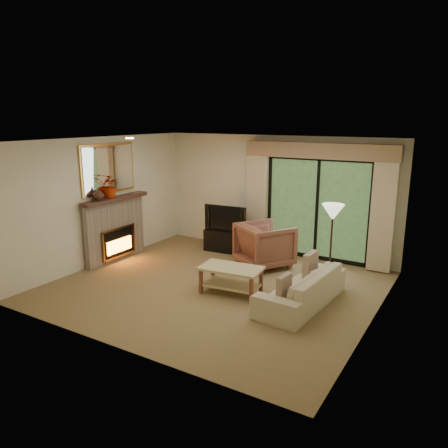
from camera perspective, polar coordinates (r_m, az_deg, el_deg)
The scene contains 22 objects.
floor at distance 7.99m, azimuth -1.12°, elevation -8.13°, with size 5.50×5.50×0.00m, color olive.
ceiling at distance 7.41m, azimuth -1.22°, elevation 10.84°, with size 5.50×5.50×0.00m, color silver.
wall_back at distance 9.76m, azimuth 6.69°, elevation 3.80°, with size 5.00×5.00×0.00m, color beige.
wall_front at distance 5.71m, azimuth -14.68°, elevation -3.83°, with size 5.00×5.00×0.00m, color beige.
wall_left at distance 9.33m, azimuth -15.64°, elevation 2.91°, with size 5.00×5.00×0.00m, color beige.
wall_right at distance 6.60m, azimuth 19.50°, elevation -1.81°, with size 5.00×5.00×0.00m, color beige.
fireplace at distance 9.51m, azimuth -14.03°, elevation -0.59°, with size 0.24×1.70×1.37m, color gray, non-canonical shape.
mirror at distance 9.34m, azimuth -14.86°, elevation 7.01°, with size 0.07×1.45×1.02m, color #CA8838, non-canonical shape.
sliding_door at distance 9.39m, azimuth 12.09°, elevation 1.94°, with size 2.26×0.10×2.16m, color black, non-canonical shape.
curtain_left at distance 9.78m, azimuth 4.42°, elevation 3.28°, with size 0.45×0.18×2.35m, color #C8B48C.
curtain_right at distance 8.93m, azimuth 20.08°, elevation 1.45°, with size 0.45×0.18×2.35m, color #C8B48C.
cornice at distance 9.14m, azimuth 12.29°, elevation 9.35°, with size 3.20×0.24×0.32m, color #977654.
media_console at distance 9.93m, azimuth 0.41°, elevation -2.17°, with size 0.99×0.45×0.50m, color black.
tv at distance 9.79m, azimuth 0.42°, elevation 0.85°, with size 1.00×0.13×0.58m, color black.
armchair at distance 8.92m, azimuth 5.35°, elevation -2.74°, with size 0.96×0.99×0.90m, color brown.
sofa at distance 7.28m, azimuth 10.09°, elevation -8.15°, with size 1.98×0.77×0.58m, color tan.
pillow_near at distance 6.73m, azimuth 7.85°, elevation -8.07°, with size 0.09×0.36×0.36m, color #4E3825.
pillow_far at distance 7.73m, azimuth 11.23°, elevation -5.19°, with size 0.11×0.42×0.42m, color #4E3825.
coffee_table at distance 7.61m, azimuth 0.93°, elevation -7.34°, with size 1.06×0.58×0.48m, color tan, non-canonical shape.
floor_lamp at distance 8.12m, azimuth 13.79°, elevation -2.62°, with size 0.40×0.40×1.48m, color beige, non-canonical shape.
vase at distance 9.05m, azimuth -16.09°, elevation 3.78°, with size 0.23×0.23×0.24m, color #3F241A.
branches at distance 9.26m, azimuth -14.60°, elevation 4.85°, with size 0.43×0.37×0.48m, color #BD2D08.
Camera 1 is at (3.95, -6.26, 2.99)m, focal length 35.00 mm.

